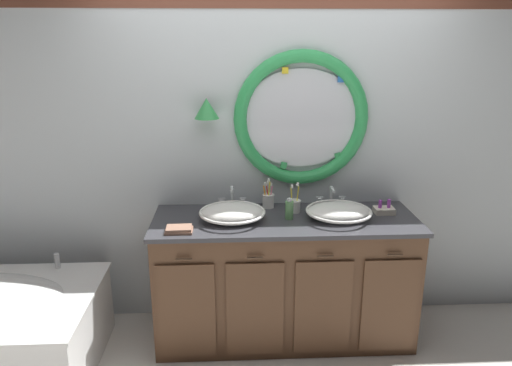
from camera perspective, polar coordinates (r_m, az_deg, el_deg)
name	(u,v)px	position (r m, az deg, el deg)	size (l,w,h in m)	color
ground_plane	(279,353)	(3.49, 2.81, -19.67)	(14.00, 14.00, 0.00)	silver
back_wall_assembly	(276,148)	(3.48, 2.37, 4.24)	(6.40, 0.26, 2.60)	silver
vanity_counter	(284,277)	(3.46, 3.39, -11.22)	(1.81, 0.67, 0.91)	brown
sink_basin_left	(232,212)	(3.20, -2.87, -3.54)	(0.45, 0.45, 0.11)	white
sink_basin_right	(339,211)	(3.28, 9.89, -3.36)	(0.45, 0.45, 0.10)	white
faucet_set_left	(232,199)	(3.45, -2.87, -1.97)	(0.20, 0.12, 0.16)	silver
faucet_set_right	(331,198)	(3.52, 9.00, -1.82)	(0.22, 0.12, 0.15)	silver
toothbrush_holder_left	(268,200)	(3.45, 1.48, -2.02)	(0.09, 0.09, 0.22)	white
toothbrush_holder_right	(295,205)	(3.37, 4.66, -2.67)	(0.09, 0.09, 0.22)	white
soap_dispenser	(289,209)	(3.23, 4.02, -3.18)	(0.06, 0.06, 0.15)	#6BAD66
folded_hand_towel	(179,229)	(3.07, -9.22, -5.52)	(0.17, 0.12, 0.03)	#936B56
toiletry_basket	(384,210)	(3.46, 15.12, -3.12)	(0.14, 0.10, 0.10)	beige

